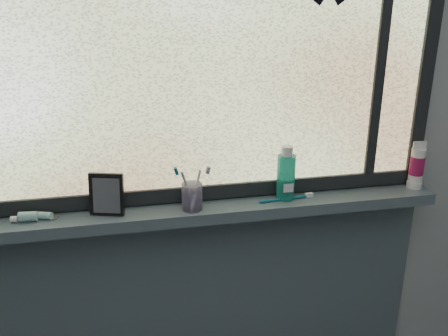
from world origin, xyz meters
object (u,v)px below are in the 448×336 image
toothbrush_cup (192,197)px  vanity_mirror (107,194)px  cream_tube (417,163)px  mouthwash_bottle (286,173)px

toothbrush_cup → vanity_mirror: bearing=176.4°
vanity_mirror → cream_tube: bearing=16.0°
toothbrush_cup → cream_tube: cream_tube is taller
mouthwash_bottle → cream_tube: bearing=0.1°
mouthwash_bottle → cream_tube: 0.49m
mouthwash_bottle → vanity_mirror: bearing=-179.6°
vanity_mirror → cream_tube: (1.09, 0.00, 0.02)m
toothbrush_cup → cream_tube: bearing=1.5°
vanity_mirror → cream_tube: 1.09m
cream_tube → vanity_mirror: bearing=-179.8°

